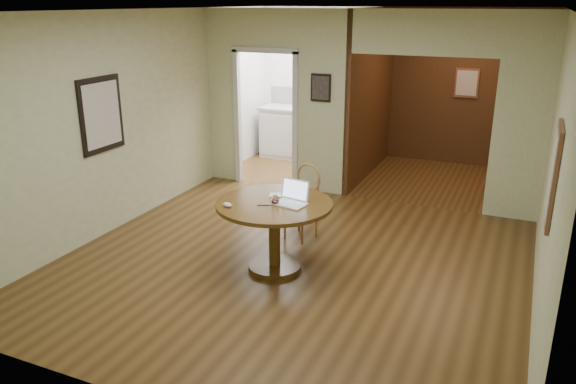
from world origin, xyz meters
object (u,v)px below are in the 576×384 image
at_px(open_laptop, 292,197).
at_px(closed_laptop, 284,197).
at_px(chair, 304,197).
at_px(dining_table, 274,220).

height_order(open_laptop, closed_laptop, open_laptop).
bearing_deg(open_laptop, chair, 114.95).
xyz_separation_m(dining_table, chair, (-0.05, 0.96, -0.06)).
height_order(dining_table, closed_laptop, closed_laptop).
xyz_separation_m(dining_table, closed_laptop, (0.05, 0.15, 0.21)).
bearing_deg(chair, closed_laptop, -66.31).
xyz_separation_m(chair, open_laptop, (0.23, -0.90, 0.33)).
distance_m(chair, open_laptop, 0.99).
bearing_deg(closed_laptop, open_laptop, -48.35).
relative_size(dining_table, closed_laptop, 3.74).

